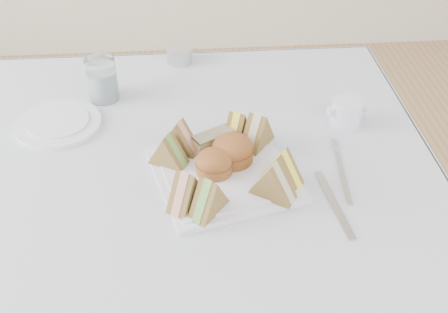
{
  "coord_description": "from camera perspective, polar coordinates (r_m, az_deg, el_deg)",
  "views": [
    {
      "loc": [
        0.01,
        -0.86,
        1.45
      ],
      "look_at": [
        0.08,
        -0.02,
        0.8
      ],
      "focal_mm": 45.0,
      "sensor_mm": 36.0,
      "label": 1
    }
  ],
  "objects": [
    {
      "name": "sandwich_bl_b",
      "position": [
        1.13,
        -4.54,
        2.05
      ],
      "size": [
        0.09,
        0.07,
        0.07
      ],
      "primitive_type": null,
      "rotation": [
        0.0,
        0.0,
        2.65
      ],
      "color": "brown",
      "rests_on": "serving_plate"
    },
    {
      "name": "creamer_jug",
      "position": [
        1.26,
        12.33,
        4.39
      ],
      "size": [
        0.08,
        0.08,
        0.06
      ],
      "primitive_type": "cylinder",
      "rotation": [
        0.0,
        0.0,
        0.26
      ],
      "color": "white",
      "rests_on": "tablecloth"
    },
    {
      "name": "fork",
      "position": [
        1.12,
        11.95,
        -1.86
      ],
      "size": [
        0.02,
        0.17,
        0.0
      ],
      "primitive_type": "cube",
      "rotation": [
        0.0,
        0.0,
        -0.08
      ],
      "color": "#B9B9B9",
      "rests_on": "tablecloth"
    },
    {
      "name": "sandwich_fl_b",
      "position": [
        0.98,
        -1.56,
        -3.97
      ],
      "size": [
        0.08,
        0.09,
        0.07
      ],
      "primitive_type": null,
      "rotation": [
        0.0,
        0.0,
        0.89
      ],
      "color": "brown",
      "rests_on": "serving_plate"
    },
    {
      "name": "side_plate",
      "position": [
        1.29,
        -16.48,
        3.21
      ],
      "size": [
        0.23,
        0.23,
        0.01
      ],
      "primitive_type": "cylinder",
      "rotation": [
        0.0,
        0.0,
        -0.3
      ],
      "color": "white",
      "rests_on": "tablecloth"
    },
    {
      "name": "tablecloth",
      "position": [
        1.11,
        -3.94,
        -1.85
      ],
      "size": [
        1.02,
        1.02,
        0.01
      ],
      "primitive_type": "cube",
      "color": "white",
      "rests_on": "table"
    },
    {
      "name": "sandwich_br_a",
      "position": [
        1.14,
        3.41,
        2.75
      ],
      "size": [
        0.08,
        0.09,
        0.08
      ],
      "primitive_type": null,
      "rotation": [
        0.0,
        0.0,
        -2.19
      ],
      "color": "brown",
      "rests_on": "serving_plate"
    },
    {
      "name": "sandwich_fl_a",
      "position": [
        1.0,
        -3.89,
        -3.2
      ],
      "size": [
        0.08,
        0.09,
        0.07
      ],
      "primitive_type": null,
      "rotation": [
        0.0,
        0.0,
        0.98
      ],
      "color": "brown",
      "rests_on": "serving_plate"
    },
    {
      "name": "scone_right",
      "position": [
        1.1,
        0.87,
        0.68
      ],
      "size": [
        0.11,
        0.11,
        0.05
      ],
      "primitive_type": "cylinder",
      "rotation": [
        0.0,
        0.0,
        0.47
      ],
      "color": "#A4682F",
      "rests_on": "serving_plate"
    },
    {
      "name": "scone_left",
      "position": [
        1.07,
        -1.0,
        -0.64
      ],
      "size": [
        0.09,
        0.09,
        0.05
      ],
      "primitive_type": "cylinder",
      "rotation": [
        0.0,
        0.0,
        0.28
      ],
      "color": "#A4682F",
      "rests_on": "serving_plate"
    },
    {
      "name": "sandwich_br_b",
      "position": [
        1.16,
        1.32,
        3.13
      ],
      "size": [
        0.07,
        0.08,
        0.07
      ],
      "primitive_type": null,
      "rotation": [
        0.0,
        0.0,
        -2.06
      ],
      "color": "brown",
      "rests_on": "serving_plate"
    },
    {
      "name": "tea_strainer",
      "position": [
        1.48,
        -4.56,
        10.26
      ],
      "size": [
        0.08,
        0.08,
        0.04
      ],
      "primitive_type": "cylinder",
      "rotation": [
        0.0,
        0.0,
        -0.07
      ],
      "color": "#B9B9B9",
      "rests_on": "tablecloth"
    },
    {
      "name": "serving_plate",
      "position": [
        1.09,
        -0.0,
        -1.82
      ],
      "size": [
        0.31,
        0.31,
        0.01
      ],
      "primitive_type": "cube",
      "rotation": [
        0.0,
        0.0,
        0.26
      ],
      "color": "white",
      "rests_on": "tablecloth"
    },
    {
      "name": "knife",
      "position": [
        1.06,
        11.13,
        -4.74
      ],
      "size": [
        0.04,
        0.19,
        0.0
      ],
      "primitive_type": "cube",
      "rotation": [
        0.0,
        0.0,
        0.11
      ],
      "color": "#B9B9B9",
      "rests_on": "tablecloth"
    },
    {
      "name": "table",
      "position": [
        1.38,
        -3.27,
        -13.88
      ],
      "size": [
        0.9,
        0.9,
        0.74
      ],
      "primitive_type": "cube",
      "color": "brown",
      "rests_on": "floor"
    },
    {
      "name": "sandwich_bl_a",
      "position": [
        1.1,
        -5.7,
        0.73
      ],
      "size": [
        0.09,
        0.07,
        0.07
      ],
      "primitive_type": null,
      "rotation": [
        0.0,
        0.0,
        2.62
      ],
      "color": "brown",
      "rests_on": "serving_plate"
    },
    {
      "name": "sandwich_fr_b",
      "position": [
        1.02,
        5.02,
        -2.34
      ],
      "size": [
        0.09,
        0.08,
        0.08
      ],
      "primitive_type": null,
      "rotation": [
        0.0,
        0.0,
        -0.59
      ],
      "color": "brown",
      "rests_on": "serving_plate"
    },
    {
      "name": "water_glass",
      "position": [
        1.34,
        -12.28,
        7.67
      ],
      "size": [
        0.09,
        0.09,
        0.1
      ],
      "primitive_type": "cylinder",
      "rotation": [
        0.0,
        0.0,
        0.3
      ],
      "color": "white",
      "rests_on": "tablecloth"
    },
    {
      "name": "pastry_slice",
      "position": [
        1.14,
        -1.08,
        1.57
      ],
      "size": [
        0.09,
        0.07,
        0.04
      ],
      "primitive_type": "cube",
      "rotation": [
        0.0,
        0.0,
        0.51
      ],
      "color": "#D6CD7F",
      "rests_on": "serving_plate"
    },
    {
      "name": "sandwich_fr_a",
      "position": [
        1.05,
        5.93,
        -0.98
      ],
      "size": [
        0.09,
        0.08,
        0.07
      ],
      "primitive_type": null,
      "rotation": [
        0.0,
        0.0,
        -0.63
      ],
      "color": "brown",
      "rests_on": "serving_plate"
    }
  ]
}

